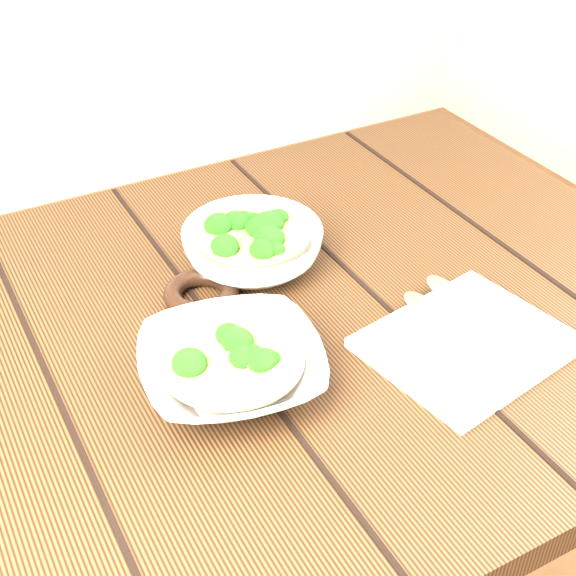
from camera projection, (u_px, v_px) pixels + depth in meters
The scene contains 7 objects.
table at pixel (241, 402), 1.02m from camera, with size 1.20×0.80×0.75m.
soup_bowl_front at pixel (232, 367), 0.86m from camera, with size 0.24×0.24×0.06m.
soup_bowl_back at pixel (253, 246), 1.04m from camera, with size 0.24×0.24×0.07m.
trivet at pixel (201, 294), 0.99m from camera, with size 0.09×0.09×0.02m, color black.
napkin at pixel (467, 343), 0.92m from camera, with size 0.22×0.18×0.01m, color beige.
spoon_left at pixel (436, 320), 0.94m from camera, with size 0.03×0.18×0.01m.
spoon_right at pixel (457, 303), 0.97m from camera, with size 0.04×0.18×0.01m.
Camera 1 is at (-0.30, -0.68, 1.35)m, focal length 50.00 mm.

